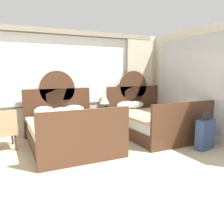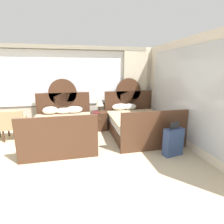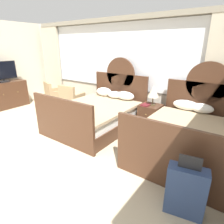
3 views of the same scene
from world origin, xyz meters
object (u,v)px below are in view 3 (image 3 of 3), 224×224
(nightstand_between_beds, at_px, (150,116))
(suitcase_on_floor, at_px, (185,191))
(book_on_nightstand, at_px, (146,105))
(armchair_by_window_centre, at_px, (54,93))
(armchair_by_window_left, at_px, (71,97))
(dresser_minibar, at_px, (0,96))
(bed_near_mirror, at_px, (189,137))
(table_lamp_on_nightstand, at_px, (153,91))
(bed_near_window, at_px, (98,113))
(tv_flatscreen, at_px, (2,72))

(nightstand_between_beds, relative_size, suitcase_on_floor, 0.74)
(book_on_nightstand, relative_size, armchair_by_window_centre, 0.30)
(armchair_by_window_left, bearing_deg, armchair_by_window_centre, 179.71)
(nightstand_between_beds, bearing_deg, armchair_by_window_left, -172.46)
(nightstand_between_beds, bearing_deg, dresser_minibar, -162.68)
(bed_near_mirror, xyz_separation_m, table_lamp_on_nightstand, (-1.07, 0.70, 0.59))
(bed_near_window, relative_size, book_on_nightstand, 8.46)
(table_lamp_on_nightstand, xyz_separation_m, tv_flatscreen, (-4.56, -1.23, 0.24))
(book_on_nightstand, relative_size, armchair_by_window_left, 0.30)
(armchair_by_window_left, relative_size, suitcase_on_floor, 1.06)
(bed_near_window, xyz_separation_m, nightstand_between_beds, (1.11, 0.68, -0.05))
(tv_flatscreen, xyz_separation_m, armchair_by_window_left, (2.08, 0.89, -0.70))
(tv_flatscreen, height_order, armchair_by_window_centre, tv_flatscreen)
(bed_near_mirror, height_order, suitcase_on_floor, bed_near_mirror)
(book_on_nightstand, distance_m, tv_flatscreen, 4.61)
(tv_flatscreen, relative_size, suitcase_on_floor, 1.09)
(bed_near_window, height_order, nightstand_between_beds, bed_near_window)
(bed_near_window, bearing_deg, suitcase_on_floor, -29.66)
(tv_flatscreen, xyz_separation_m, armchair_by_window_centre, (1.26, 0.90, -0.70))
(table_lamp_on_nightstand, relative_size, tv_flatscreen, 0.56)
(nightstand_between_beds, xyz_separation_m, book_on_nightstand, (-0.09, -0.10, 0.31))
(table_lamp_on_nightstand, bearing_deg, bed_near_window, -149.24)
(bed_near_window, bearing_deg, table_lamp_on_nightstand, 30.76)
(armchair_by_window_left, bearing_deg, bed_near_mirror, -5.84)
(nightstand_between_beds, height_order, book_on_nightstand, book_on_nightstand)
(dresser_minibar, relative_size, armchair_by_window_centre, 1.93)
(bed_near_window, height_order, tv_flatscreen, bed_near_window)
(bed_near_window, xyz_separation_m, tv_flatscreen, (-3.42, -0.54, 0.83))
(table_lamp_on_nightstand, height_order, dresser_minibar, table_lamp_on_nightstand)
(bed_near_window, xyz_separation_m, armchair_by_window_left, (-1.34, 0.35, 0.12))
(bed_near_window, xyz_separation_m, book_on_nightstand, (1.02, 0.58, 0.26))
(bed_near_mirror, distance_m, nightstand_between_beds, 1.30)
(nightstand_between_beds, distance_m, book_on_nightstand, 0.34)
(book_on_nightstand, xyz_separation_m, armchair_by_window_centre, (-3.18, -0.22, -0.14))
(bed_near_window, relative_size, armchair_by_window_centre, 2.58)
(dresser_minibar, xyz_separation_m, suitcase_on_floor, (5.98, -0.70, -0.10))
(armchair_by_window_centre, relative_size, suitcase_on_floor, 1.06)
(table_lamp_on_nightstand, height_order, suitcase_on_floor, table_lamp_on_nightstand)
(book_on_nightstand, height_order, armchair_by_window_left, armchair_by_window_left)
(armchair_by_window_centre, xyz_separation_m, suitcase_on_floor, (4.69, -1.80, -0.15))
(book_on_nightstand, relative_size, tv_flatscreen, 0.30)
(nightstand_between_beds, relative_size, book_on_nightstand, 2.28)
(dresser_minibar, xyz_separation_m, armchair_by_window_left, (2.11, 1.10, 0.05))
(nightstand_between_beds, bearing_deg, bed_near_window, -148.71)
(table_lamp_on_nightstand, distance_m, dresser_minibar, 4.84)
(bed_near_mirror, distance_m, book_on_nightstand, 1.36)
(tv_flatscreen, distance_m, armchair_by_window_left, 2.37)
(nightstand_between_beds, xyz_separation_m, suitcase_on_floor, (1.43, -2.12, 0.03))
(bed_near_window, bearing_deg, nightstand_between_beds, 31.29)
(tv_flatscreen, bearing_deg, bed_near_window, 9.04)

